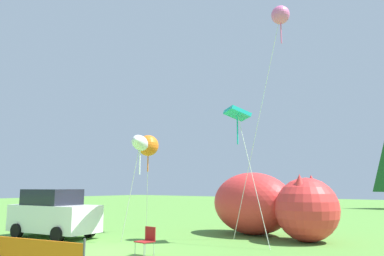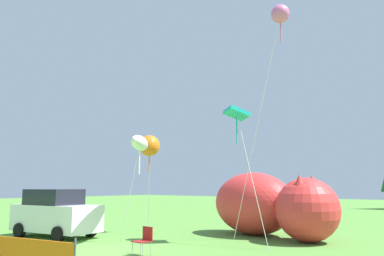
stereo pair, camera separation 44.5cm
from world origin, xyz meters
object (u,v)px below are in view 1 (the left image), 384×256
object	(u,v)px
folding_chair	(147,239)
kite_pink_octopus	(280,16)
kite_teal_diamond	(238,115)
kite_white_ghost	(140,143)
inflatable_cat	(267,206)
parked_car	(54,214)
kite_orange_flower	(148,146)

from	to	relation	value
folding_chair	kite_pink_octopus	size ratio (longest dim) A/B	0.09
kite_pink_octopus	kite_teal_diamond	world-z (taller)	kite_pink_octopus
kite_pink_octopus	kite_white_ghost	world-z (taller)	kite_pink_octopus
inflatable_cat	kite_teal_diamond	size ratio (longest dim) A/B	1.22
parked_car	kite_pink_octopus	xyz separation A→B (m)	(9.14, 4.72, 8.59)
kite_orange_flower	kite_teal_diamond	world-z (taller)	kite_teal_diamond
parked_car	kite_teal_diamond	size ratio (longest dim) A/B	0.80
kite_orange_flower	kite_teal_diamond	bearing A→B (deg)	-1.82
inflatable_cat	kite_pink_octopus	xyz separation A→B (m)	(1.63, -1.44, 8.28)
kite_orange_flower	kite_white_ghost	size ratio (longest dim) A/B	1.09
inflatable_cat	kite_pink_octopus	bearing A→B (deg)	-27.31
parked_car	kite_teal_diamond	world-z (taller)	kite_teal_diamond
kite_pink_octopus	kite_white_ghost	bearing A→B (deg)	-142.92
kite_orange_flower	kite_white_ghost	xyz separation A→B (m)	(1.98, -2.51, -0.24)
kite_orange_flower	kite_teal_diamond	distance (m)	5.39
parked_car	kite_orange_flower	distance (m)	5.38
kite_orange_flower	kite_pink_octopus	bearing A→B (deg)	9.44
kite_white_ghost	kite_pink_octopus	bearing A→B (deg)	37.08
parked_car	kite_orange_flower	bearing A→B (deg)	49.08
parked_car	inflatable_cat	size ratio (longest dim) A/B	0.66
folding_chair	kite_teal_diamond	xyz separation A→B (m)	(1.19, 4.01, 4.64)
folding_chair	kite_teal_diamond	size ratio (longest dim) A/B	0.17
kite_teal_diamond	kite_white_ghost	xyz separation A→B (m)	(-3.33, -2.34, -1.15)
kite_white_ghost	kite_teal_diamond	bearing A→B (deg)	35.08
kite_orange_flower	kite_white_ghost	distance (m)	3.20
parked_car	kite_orange_flower	xyz separation A→B (m)	(2.35, 3.59, 3.24)
inflatable_cat	kite_orange_flower	distance (m)	6.47
inflatable_cat	kite_orange_flower	xyz separation A→B (m)	(-5.16, -2.57, 2.93)
folding_chair	kite_orange_flower	bearing A→B (deg)	-131.58
parked_car	kite_teal_diamond	xyz separation A→B (m)	(7.66, 3.42, 4.15)
inflatable_cat	parked_car	bearing A→B (deg)	-126.58
kite_orange_flower	kite_pink_octopus	xyz separation A→B (m)	(6.79, 1.13, 5.35)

